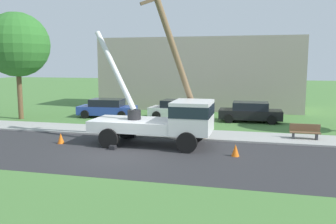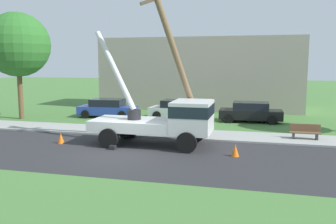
{
  "view_description": "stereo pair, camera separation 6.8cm",
  "coord_description": "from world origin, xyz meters",
  "px_view_note": "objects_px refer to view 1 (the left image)",
  "views": [
    {
      "loc": [
        6.15,
        -15.48,
        4.29
      ],
      "look_at": [
        1.47,
        3.41,
        1.55
      ],
      "focal_mm": 38.34,
      "sensor_mm": 36.0,
      "label": 1
    },
    {
      "loc": [
        6.22,
        -15.46,
        4.29
      ],
      "look_at": [
        1.47,
        3.41,
        1.55
      ],
      "focal_mm": 38.34,
      "sensor_mm": 36.0,
      "label": 2
    }
  ],
  "objects_px": {
    "parked_sedan_white": "(179,110)",
    "parked_sedan_black": "(250,112)",
    "parked_sedan_blue": "(107,108)",
    "utility_truck": "(167,119)",
    "traffic_cone_behind": "(61,138)",
    "roadside_tree_near": "(17,45)",
    "park_bench": "(305,132)",
    "traffic_cone_curbside": "(188,137)",
    "leaning_utility_pole": "(177,60)",
    "traffic_cone_ahead": "(235,150)"
  },
  "relations": [
    {
      "from": "traffic_cone_ahead",
      "to": "leaning_utility_pole",
      "type": "bearing_deg",
      "value": 143.99
    },
    {
      "from": "leaning_utility_pole",
      "to": "parked_sedan_white",
      "type": "relative_size",
      "value": 1.89
    },
    {
      "from": "roadside_tree_near",
      "to": "parked_sedan_blue",
      "type": "bearing_deg",
      "value": 21.55
    },
    {
      "from": "roadside_tree_near",
      "to": "traffic_cone_behind",
      "type": "bearing_deg",
      "value": -42.6
    },
    {
      "from": "traffic_cone_curbside",
      "to": "parked_sedan_white",
      "type": "bearing_deg",
      "value": 105.95
    },
    {
      "from": "parked_sedan_white",
      "to": "parked_sedan_black",
      "type": "height_order",
      "value": "same"
    },
    {
      "from": "parked_sedan_white",
      "to": "roadside_tree_near",
      "type": "xyz_separation_m",
      "value": [
        -11.56,
        -2.86,
        4.8
      ]
    },
    {
      "from": "utility_truck",
      "to": "parked_sedan_blue",
      "type": "height_order",
      "value": "utility_truck"
    },
    {
      "from": "parked_sedan_black",
      "to": "utility_truck",
      "type": "bearing_deg",
      "value": -114.85
    },
    {
      "from": "leaning_utility_pole",
      "to": "parked_sedan_white",
      "type": "distance_m",
      "value": 8.55
    },
    {
      "from": "parked_sedan_blue",
      "to": "traffic_cone_curbside",
      "type": "bearing_deg",
      "value": -42.72
    },
    {
      "from": "traffic_cone_behind",
      "to": "park_bench",
      "type": "distance_m",
      "value": 13.19
    },
    {
      "from": "utility_truck",
      "to": "leaning_utility_pole",
      "type": "height_order",
      "value": "leaning_utility_pole"
    },
    {
      "from": "traffic_cone_behind",
      "to": "park_bench",
      "type": "height_order",
      "value": "park_bench"
    },
    {
      "from": "parked_sedan_white",
      "to": "park_bench",
      "type": "bearing_deg",
      "value": -34.16
    },
    {
      "from": "leaning_utility_pole",
      "to": "parked_sedan_white",
      "type": "height_order",
      "value": "leaning_utility_pole"
    },
    {
      "from": "traffic_cone_ahead",
      "to": "park_bench",
      "type": "distance_m",
      "value": 5.54
    },
    {
      "from": "park_bench",
      "to": "roadside_tree_near",
      "type": "relative_size",
      "value": 0.2
    },
    {
      "from": "utility_truck",
      "to": "traffic_cone_curbside",
      "type": "bearing_deg",
      "value": 45.94
    },
    {
      "from": "traffic_cone_behind",
      "to": "parked_sedan_white",
      "type": "xyz_separation_m",
      "value": [
        4.31,
        9.52,
        0.43
      ]
    },
    {
      "from": "roadside_tree_near",
      "to": "utility_truck",
      "type": "bearing_deg",
      "value": -24.24
    },
    {
      "from": "parked_sedan_black",
      "to": "roadside_tree_near",
      "type": "xyz_separation_m",
      "value": [
        -16.81,
        -2.83,
        4.8
      ]
    },
    {
      "from": "traffic_cone_behind",
      "to": "roadside_tree_near",
      "type": "relative_size",
      "value": 0.07
    },
    {
      "from": "parked_sedan_blue",
      "to": "parked_sedan_white",
      "type": "distance_m",
      "value": 5.61
    },
    {
      "from": "traffic_cone_behind",
      "to": "parked_sedan_white",
      "type": "distance_m",
      "value": 10.46
    },
    {
      "from": "utility_truck",
      "to": "roadside_tree_near",
      "type": "bearing_deg",
      "value": 155.76
    },
    {
      "from": "parked_sedan_white",
      "to": "roadside_tree_near",
      "type": "bearing_deg",
      "value": -166.11
    },
    {
      "from": "traffic_cone_ahead",
      "to": "parked_sedan_blue",
      "type": "distance_m",
      "value": 14.03
    },
    {
      "from": "leaning_utility_pole",
      "to": "parked_sedan_white",
      "type": "bearing_deg",
      "value": 101.57
    },
    {
      "from": "traffic_cone_curbside",
      "to": "leaning_utility_pole",
      "type": "bearing_deg",
      "value": 169.7
    },
    {
      "from": "traffic_cone_behind",
      "to": "parked_sedan_black",
      "type": "bearing_deg",
      "value": 44.78
    },
    {
      "from": "parked_sedan_black",
      "to": "roadside_tree_near",
      "type": "bearing_deg",
      "value": -170.46
    },
    {
      "from": "traffic_cone_behind",
      "to": "parked_sedan_black",
      "type": "distance_m",
      "value": 13.48
    },
    {
      "from": "traffic_cone_curbside",
      "to": "parked_sedan_black",
      "type": "distance_m",
      "value": 8.25
    },
    {
      "from": "roadside_tree_near",
      "to": "park_bench",
      "type": "bearing_deg",
      "value": -7.93
    },
    {
      "from": "roadside_tree_near",
      "to": "parked_sedan_white",
      "type": "bearing_deg",
      "value": 13.89
    },
    {
      "from": "parked_sedan_blue",
      "to": "utility_truck",
      "type": "bearing_deg",
      "value": -49.89
    },
    {
      "from": "parked_sedan_blue",
      "to": "park_bench",
      "type": "xyz_separation_m",
      "value": [
        13.87,
        -5.12,
        -0.25
      ]
    },
    {
      "from": "park_bench",
      "to": "parked_sedan_black",
      "type": "bearing_deg",
      "value": 118.49
    },
    {
      "from": "traffic_cone_curbside",
      "to": "parked_sedan_blue",
      "type": "bearing_deg",
      "value": 137.28
    },
    {
      "from": "roadside_tree_near",
      "to": "traffic_cone_curbside",
      "type": "bearing_deg",
      "value": -19.32
    },
    {
      "from": "leaning_utility_pole",
      "to": "traffic_cone_behind",
      "type": "distance_m",
      "value": 7.42
    },
    {
      "from": "utility_truck",
      "to": "park_bench",
      "type": "distance_m",
      "value": 7.7
    },
    {
      "from": "utility_truck",
      "to": "leaning_utility_pole",
      "type": "xyz_separation_m",
      "value": [
        0.28,
        1.07,
        2.98
      ]
    },
    {
      "from": "traffic_cone_ahead",
      "to": "traffic_cone_behind",
      "type": "bearing_deg",
      "value": 177.49
    },
    {
      "from": "utility_truck",
      "to": "parked_sedan_blue",
      "type": "relative_size",
      "value": 1.5
    },
    {
      "from": "traffic_cone_behind",
      "to": "park_bench",
      "type": "xyz_separation_m",
      "value": [
        12.6,
        3.9,
        0.18
      ]
    },
    {
      "from": "parked_sedan_blue",
      "to": "roadside_tree_near",
      "type": "relative_size",
      "value": 0.57
    },
    {
      "from": "traffic_cone_ahead",
      "to": "parked_sedan_black",
      "type": "distance_m",
      "value": 9.91
    },
    {
      "from": "parked_sedan_blue",
      "to": "parked_sedan_black",
      "type": "xyz_separation_m",
      "value": [
        10.84,
        0.47,
        0.0
      ]
    }
  ]
}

